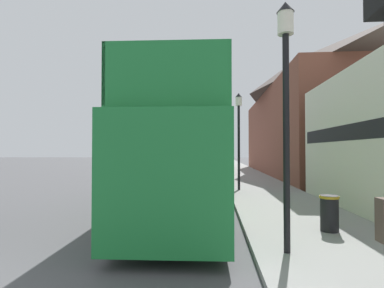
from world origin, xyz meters
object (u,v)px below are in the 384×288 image
object	(u,v)px
lamp_post_nearest	(286,80)
lamp_post_second	(239,124)
tour_bus	(185,158)
lamp_post_third	(231,138)
parked_car_ahead_of_bus	(208,173)
litter_bin	(329,212)

from	to	relation	value
lamp_post_nearest	lamp_post_second	size ratio (longest dim) A/B	1.00
tour_bus	lamp_post_nearest	xyz separation A→B (m)	(2.51, -4.87, 1.70)
lamp_post_nearest	tour_bus	bearing A→B (deg)	117.24
tour_bus	lamp_post_third	xyz separation A→B (m)	(2.52, 14.45, 1.35)
tour_bus	lamp_post_third	distance (m)	14.73
parked_car_ahead_of_bus	lamp_post_second	world-z (taller)	lamp_post_second
lamp_post_nearest	lamp_post_second	world-z (taller)	lamp_post_nearest
lamp_post_third	litter_bin	world-z (taller)	lamp_post_third
lamp_post_second	litter_bin	bearing A→B (deg)	-78.57
parked_car_ahead_of_bus	litter_bin	xyz separation A→B (m)	(3.28, -12.02, -0.08)
tour_bus	lamp_post_nearest	distance (m)	5.74
lamp_post_second	litter_bin	world-z (taller)	lamp_post_second
tour_bus	lamp_post_second	world-z (taller)	lamp_post_second
tour_bus	lamp_post_third	world-z (taller)	lamp_post_third
tour_bus	lamp_post_second	distance (m)	5.60
parked_car_ahead_of_bus	lamp_post_second	bearing A→B (deg)	-66.76
parked_car_ahead_of_bus	lamp_post_nearest	bearing A→B (deg)	-81.56
parked_car_ahead_of_bus	lamp_post_third	size ratio (longest dim) A/B	1.02
lamp_post_third	lamp_post_second	bearing A→B (deg)	-90.94
lamp_post_nearest	parked_car_ahead_of_bus	bearing A→B (deg)	97.56
parked_car_ahead_of_bus	lamp_post_nearest	world-z (taller)	lamp_post_nearest
litter_bin	parked_car_ahead_of_bus	bearing A→B (deg)	105.26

